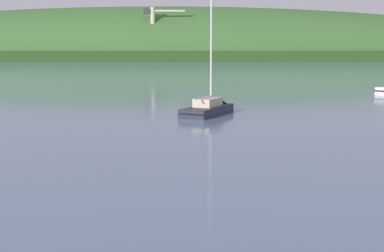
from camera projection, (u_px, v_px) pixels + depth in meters
The scene contains 3 objects.
far_shoreline_hill at pixel (161, 58), 260.17m from camera, with size 478.37×127.01×47.56m.
dockside_crane at pixel (154, 34), 231.78m from camera, with size 17.03×4.48×21.66m.
sailboat_midwater_white at pixel (211, 112), 52.17m from camera, with size 6.12×7.92×13.22m.
Camera 1 is at (-1.35, 10.84, 6.36)m, focal length 52.65 mm.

